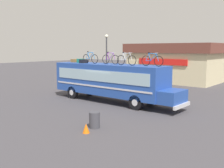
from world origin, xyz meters
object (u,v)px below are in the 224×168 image
rooftop_bicycle_2 (110,59)px  street_lamp (107,55)px  rooftop_bicycle_4 (152,60)px  luggage_bag_1 (75,61)px  traffic_cone (86,128)px  rooftop_bicycle_3 (126,60)px  trash_bin (95,120)px  luggage_bag_3 (83,61)px  bus (110,80)px  rooftop_bicycle_1 (90,58)px  luggage_bag_2 (81,61)px

rooftop_bicycle_2 → street_lamp: (-4.82, 5.06, 0.18)m
rooftop_bicycle_2 → rooftop_bicycle_4: (3.82, -0.03, -0.00)m
luggage_bag_1 → traffic_cone: 11.24m
rooftop_bicycle_3 → rooftop_bicycle_2: bearing=169.1°
rooftop_bicycle_3 → street_lamp: size_ratio=0.31×
rooftop_bicycle_2 → traffic_cone: 8.67m
rooftop_bicycle_3 → traffic_cone: rooftop_bicycle_3 is taller
trash_bin → street_lamp: street_lamp is taller
luggage_bag_3 → traffic_cone: 9.83m
bus → rooftop_bicycle_1: (-2.07, -0.12, 1.65)m
trash_bin → rooftop_bicycle_4: bearing=91.4°
rooftop_bicycle_4 → traffic_cone: size_ratio=3.54×
rooftop_bicycle_4 → luggage_bag_1: bearing=179.9°
rooftop_bicycle_4 → street_lamp: bearing=149.5°
rooftop_bicycle_1 → traffic_cone: size_ratio=3.52×
rooftop_bicycle_3 → rooftop_bicycle_4: size_ratio=1.00×
rooftop_bicycle_1 → rooftop_bicycle_3: bearing=-1.0°
luggage_bag_2 → luggage_bag_3: (0.73, -0.39, -0.01)m
bus → rooftop_bicycle_4: (3.69, 0.14, 1.64)m
traffic_cone → rooftop_bicycle_2: bearing=121.6°
trash_bin → street_lamp: 14.46m
rooftop_bicycle_3 → luggage_bag_3: bearing=-179.0°
luggage_bag_1 → rooftop_bicycle_2: bearing=0.1°
rooftop_bicycle_3 → rooftop_bicycle_4: 2.01m
luggage_bag_1 → luggage_bag_3: size_ratio=0.99×
rooftop_bicycle_1 → rooftop_bicycle_2: bearing=8.4°
luggage_bag_1 → rooftop_bicycle_1: bearing=-7.2°
rooftop_bicycle_1 → trash_bin: (5.91, -5.70, -2.96)m
rooftop_bicycle_3 → traffic_cone: (2.40, -6.53, -3.14)m
rooftop_bicycle_3 → trash_bin: rooftop_bicycle_3 is taller
rooftop_bicycle_1 → rooftop_bicycle_4: (5.76, 0.26, -0.01)m
luggage_bag_2 → street_lamp: street_lamp is taller
rooftop_bicycle_2 → rooftop_bicycle_1: bearing=-171.6°
luggage_bag_2 → rooftop_bicycle_1: (1.39, -0.24, 0.24)m
luggage_bag_2 → rooftop_bicycle_2: rooftop_bicycle_2 is taller
luggage_bag_2 → rooftop_bicycle_3: (5.17, -0.31, 0.23)m
luggage_bag_2 → rooftop_bicycle_1: size_ratio=0.30×
rooftop_bicycle_3 → rooftop_bicycle_4: rooftop_bicycle_3 is taller
luggage_bag_2 → trash_bin: luggage_bag_2 is taller
traffic_cone → luggage_bag_1: bearing=140.7°
rooftop_bicycle_2 → rooftop_bicycle_3: 1.87m
rooftop_bicycle_3 → luggage_bag_1: bearing=176.7°
rooftop_bicycle_2 → luggage_bag_1: bearing=-179.9°
luggage_bag_3 → rooftop_bicycle_1: (0.66, 0.15, 0.25)m
luggage_bag_1 → trash_bin: bearing=-36.3°
trash_bin → street_lamp: size_ratio=0.15×
luggage_bag_1 → rooftop_bicycle_3: 6.02m
luggage_bag_3 → trash_bin: luggage_bag_3 is taller
luggage_bag_2 → rooftop_bicycle_4: bearing=0.2°
bus → traffic_cone: size_ratio=23.07×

